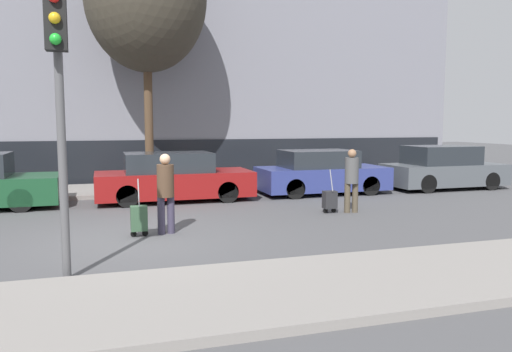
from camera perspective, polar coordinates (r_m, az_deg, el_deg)
name	(u,v)px	position (r m, az deg, el deg)	size (l,w,h in m)	color
ground_plane	(137,239)	(9.95, -13.40, -7.04)	(80.00, 80.00, 0.00)	#4C4C4F
sidewalk_near	(159,303)	(6.35, -11.04, -14.05)	(28.00, 2.50, 0.12)	gray
sidewalk_far	(122,190)	(16.83, -15.03, -1.54)	(28.00, 3.00, 0.12)	gray
building_facade	(114,10)	(20.51, -15.94, 17.82)	(28.00, 2.40, 13.00)	slate
parked_car_1	(173,178)	(14.51, -9.46, -0.25)	(4.41, 1.79, 1.39)	maroon
parked_car_2	(321,173)	(15.89, 7.44, 0.31)	(4.03, 1.81, 1.38)	navy
parked_car_3	(443,169)	(18.12, 20.59, 0.77)	(4.01, 1.80, 1.46)	#4C5156
pedestrian_left	(166,189)	(10.16, -10.29, -1.46)	(0.35, 0.34, 1.62)	#383347
trolley_left	(139,218)	(10.11, -13.23, -4.74)	(0.34, 0.29, 1.15)	#335138
pedestrian_right	(352,177)	(12.61, 10.87, -0.11)	(0.35, 0.34, 1.59)	#4C4233
trolley_right	(330,200)	(12.52, 8.43, -2.70)	(0.34, 0.29, 1.09)	#262628
traffic_light	(58,78)	(7.37, -21.65, 10.33)	(0.28, 0.47, 3.98)	#515154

